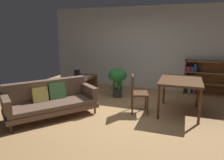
# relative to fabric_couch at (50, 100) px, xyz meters

# --- Properties ---
(ground_plane) EXTENTS (8.16, 8.16, 0.00)m
(ground_plane) POSITION_rel_fabric_couch_xyz_m (1.58, 0.53, -0.38)
(ground_plane) COLOR tan
(back_wall_panel) EXTENTS (6.80, 0.10, 2.70)m
(back_wall_panel) POSITION_rel_fabric_couch_xyz_m (1.58, 3.23, 0.97)
(back_wall_panel) COLOR silver
(back_wall_panel) RESTS_ON ground_plane
(fabric_couch) EXTENTS (1.85, 2.04, 0.79)m
(fabric_couch) POSITION_rel_fabric_couch_xyz_m (0.00, 0.00, 0.00)
(fabric_couch) COLOR #56351E
(fabric_couch) RESTS_ON ground_plane
(media_console) EXTENTS (0.44, 1.07, 0.57)m
(media_console) POSITION_rel_fabric_couch_xyz_m (0.01, 1.61, -0.10)
(media_console) COLOR brown
(media_console) RESTS_ON ground_plane
(open_laptop) EXTENTS (0.46, 0.36, 0.10)m
(open_laptop) POSITION_rel_fabric_couch_xyz_m (-0.03, 1.67, 0.22)
(open_laptop) COLOR silver
(open_laptop) RESTS_ON media_console
(desk_speaker) EXTENTS (0.18, 0.18, 0.29)m
(desk_speaker) POSITION_rel_fabric_couch_xyz_m (-0.03, 1.33, 0.34)
(desk_speaker) COLOR black
(desk_speaker) RESTS_ON media_console
(potted_floor_plant) EXTENTS (0.54, 0.60, 0.85)m
(potted_floor_plant) POSITION_rel_fabric_couch_xyz_m (0.98, 1.87, 0.21)
(potted_floor_plant) COLOR #333338
(potted_floor_plant) RESTS_ON ground_plane
(dining_table) EXTENTS (0.93, 1.20, 0.80)m
(dining_table) POSITION_rel_fabric_couch_xyz_m (2.74, 1.16, 0.34)
(dining_table) COLOR #56351E
(dining_table) RESTS_ON ground_plane
(dining_chair_near) EXTENTS (0.49, 0.53, 0.90)m
(dining_chair_near) POSITION_rel_fabric_couch_xyz_m (1.78, 0.89, 0.13)
(dining_chair_near) COLOR #56351E
(dining_chair_near) RESTS_ON ground_plane
(bookshelf) EXTENTS (1.41, 0.32, 1.04)m
(bookshelf) POSITION_rel_fabric_couch_xyz_m (3.40, 3.05, 0.13)
(bookshelf) COLOR brown
(bookshelf) RESTS_ON ground_plane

